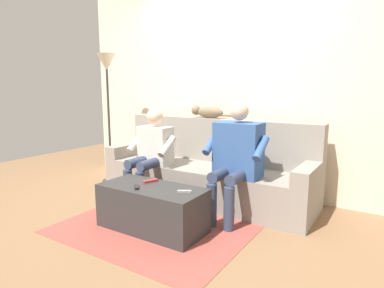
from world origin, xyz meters
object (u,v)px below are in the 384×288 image
object	(u,v)px
couch	(208,171)
cat_on_backrest	(207,112)
person_left_seated	(236,154)
person_right_seated	(151,150)
remote_red	(151,181)
floor_lamp	(107,77)
coffee_table	(152,208)
remote_black	(137,187)
remote_gray	(184,192)

from	to	relation	value
couch	cat_on_backrest	bearing A→B (deg)	-56.00
person_left_seated	person_right_seated	xyz separation A→B (m)	(1.03, 0.05, -0.06)
person_right_seated	remote_red	xyz separation A→B (m)	(-0.42, 0.52, -0.17)
remote_red	floor_lamp	bearing A→B (deg)	82.63
person_right_seated	cat_on_backrest	bearing A→B (deg)	-120.12
coffee_table	floor_lamp	xyz separation A→B (m)	(1.49, -0.92, 1.23)
remote_red	floor_lamp	xyz separation A→B (m)	(1.39, -0.81, 1.01)
couch	coffee_table	bearing A→B (deg)	90.00
coffee_table	floor_lamp	bearing A→B (deg)	-31.63
person_right_seated	remote_black	size ratio (longest dim) A/B	8.88
person_right_seated	floor_lamp	world-z (taller)	floor_lamp
floor_lamp	remote_gray	bearing A→B (deg)	153.82
remote_gray	cat_on_backrest	bearing A→B (deg)	78.81
person_left_seated	remote_black	size ratio (longest dim) A/B	9.69
person_left_seated	remote_red	size ratio (longest dim) A/B	7.78
cat_on_backrest	remote_gray	bearing A→B (deg)	111.52
couch	remote_red	xyz separation A→B (m)	(0.10, 0.94, 0.09)
person_right_seated	floor_lamp	bearing A→B (deg)	-16.70
coffee_table	remote_black	world-z (taller)	remote_black
coffee_table	remote_gray	world-z (taller)	remote_gray
coffee_table	remote_black	xyz separation A→B (m)	(0.09, 0.10, 0.21)
remote_red	person_left_seated	bearing A→B (deg)	-24.52
person_right_seated	floor_lamp	distance (m)	1.32
person_left_seated	coffee_table	bearing A→B (deg)	52.48
cat_on_backrest	remote_gray	distance (m)	1.46
person_left_seated	person_right_seated	distance (m)	1.04
person_left_seated	remote_red	xyz separation A→B (m)	(0.62, 0.57, -0.23)
remote_red	floor_lamp	world-z (taller)	floor_lamp
remote_gray	remote_black	bearing A→B (deg)	162.86
couch	remote_gray	bearing A→B (deg)	108.49
remote_black	remote_gray	xyz separation A→B (m)	(-0.43, -0.12, -0.00)
couch	cat_on_backrest	size ratio (longest dim) A/B	4.22
couch	person_right_seated	xyz separation A→B (m)	(0.52, 0.42, 0.27)
coffee_table	remote_red	bearing A→B (deg)	-46.18
coffee_table	floor_lamp	size ratio (longest dim) A/B	0.57
person_left_seated	floor_lamp	size ratio (longest dim) A/B	0.67
couch	coffee_table	size ratio (longest dim) A/B	2.50
coffee_table	cat_on_backrest	bearing A→B (deg)	-83.31
person_right_seated	floor_lamp	size ratio (longest dim) A/B	0.61
remote_black	remote_gray	distance (m)	0.45
couch	remote_red	bearing A→B (deg)	83.81
floor_lamp	remote_red	bearing A→B (deg)	149.69
remote_gray	coffee_table	bearing A→B (deg)	150.00
couch	remote_gray	world-z (taller)	couch
coffee_table	cat_on_backrest	xyz separation A→B (m)	(0.15, -1.26, 0.80)
remote_gray	couch	bearing A→B (deg)	75.78
remote_black	floor_lamp	size ratio (longest dim) A/B	0.07
couch	coffee_table	world-z (taller)	couch
coffee_table	person_right_seated	xyz separation A→B (m)	(0.52, -0.63, 0.39)
person_right_seated	remote_black	xyz separation A→B (m)	(-0.43, 0.73, -0.18)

